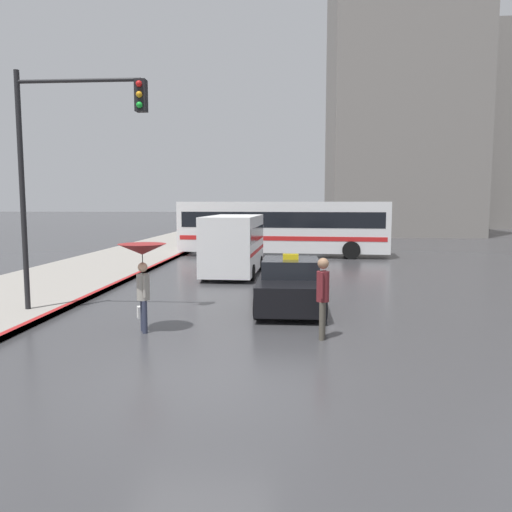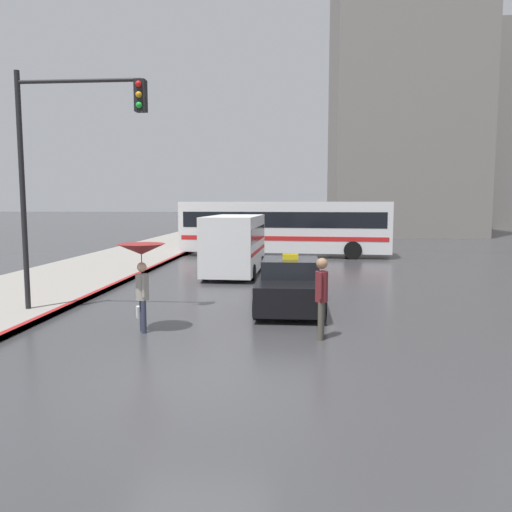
% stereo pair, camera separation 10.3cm
% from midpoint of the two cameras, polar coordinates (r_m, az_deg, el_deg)
% --- Properties ---
extents(ground_plane, '(300.00, 300.00, 0.00)m').
position_cam_midpoint_polar(ground_plane, '(8.68, -7.06, -14.31)').
color(ground_plane, '#38383A').
extents(taxi, '(1.91, 4.02, 1.58)m').
position_cam_midpoint_polar(taxi, '(14.28, 3.76, -3.40)').
color(taxi, black).
rests_on(taxi, ground_plane).
extents(ambulance_van, '(2.23, 5.15, 2.47)m').
position_cam_midpoint_polar(ambulance_van, '(20.89, -2.71, 1.60)').
color(ambulance_van, white).
rests_on(ambulance_van, ground_plane).
extents(city_bus, '(11.89, 3.43, 3.06)m').
position_cam_midpoint_polar(city_bus, '(28.38, 2.97, 3.47)').
color(city_bus, silver).
rests_on(city_bus, ground_plane).
extents(pedestrian_with_umbrella, '(1.11, 1.11, 2.08)m').
position_cam_midpoint_polar(pedestrian_with_umbrella, '(11.81, -13.10, -0.44)').
color(pedestrian_with_umbrella, '#2D3347').
rests_on(pedestrian_with_umbrella, ground_plane).
extents(pedestrian_man, '(0.32, 0.44, 1.82)m').
position_cam_midpoint_polar(pedestrian_man, '(11.10, 7.38, -4.02)').
color(pedestrian_man, '#4C473D').
rests_on(pedestrian_man, ground_plane).
extents(traffic_light, '(3.48, 0.38, 6.43)m').
position_cam_midpoint_polar(traffic_light, '(14.17, -20.97, 11.40)').
color(traffic_light, black).
rests_on(traffic_light, ground_plane).
extents(building_tower_near, '(12.85, 13.92, 25.37)m').
position_cam_midpoint_polar(building_tower_near, '(51.87, 15.84, 16.66)').
color(building_tower_near, gray).
rests_on(building_tower_near, ground_plane).
extents(building_tower_far, '(10.58, 11.51, 23.13)m').
position_cam_midpoint_polar(building_tower_far, '(68.99, 25.52, 12.67)').
color(building_tower_far, gray).
rests_on(building_tower_far, ground_plane).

